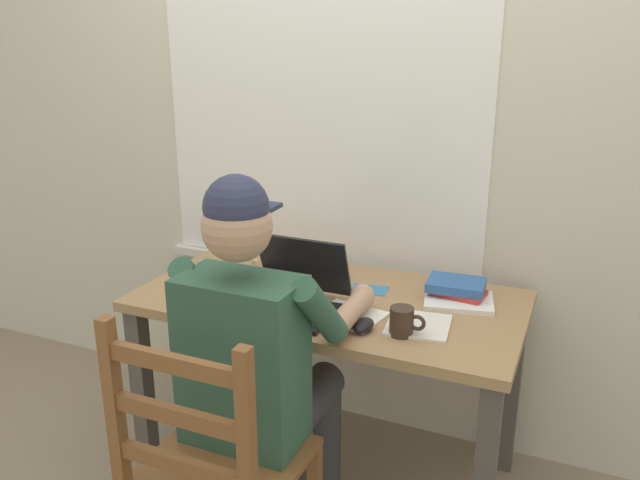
{
  "coord_description": "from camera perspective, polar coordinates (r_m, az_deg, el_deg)",
  "views": [
    {
      "loc": [
        0.79,
        -1.9,
        1.6
      ],
      "look_at": [
        -0.01,
        -0.05,
        0.94
      ],
      "focal_mm": 35.93,
      "sensor_mm": 36.0,
      "label": 1
    }
  ],
  "objects": [
    {
      "name": "ground_plane",
      "position": [
        2.61,
        0.76,
        -19.79
      ],
      "size": [
        8.0,
        8.0,
        0.0
      ],
      "primitive_type": "plane",
      "color": "gray"
    },
    {
      "name": "back_wall",
      "position": [
        2.48,
        4.63,
        10.87
      ],
      "size": [
        6.0,
        0.08,
        2.6
      ],
      "color": "beige",
      "rests_on": "ground"
    },
    {
      "name": "desk",
      "position": [
        2.29,
        0.83,
        -7.43
      ],
      "size": [
        1.33,
        0.68,
        0.72
      ],
      "color": "#9E7A51",
      "rests_on": "ground"
    },
    {
      "name": "seated_person",
      "position": [
        1.94,
        -5.28,
        -10.03
      ],
      "size": [
        0.5,
        0.6,
        1.26
      ],
      "color": "#2D5642",
      "rests_on": "ground"
    },
    {
      "name": "wooden_chair",
      "position": [
        1.86,
        -9.48,
        -19.83
      ],
      "size": [
        0.42,
        0.42,
        0.95
      ],
      "color": "brown",
      "rests_on": "ground"
    },
    {
      "name": "laptop",
      "position": [
        2.15,
        -2.51,
        -4.63
      ],
      "size": [
        0.33,
        0.31,
        0.22
      ],
      "color": "black",
      "rests_on": "desk"
    },
    {
      "name": "computer_mouse",
      "position": [
        2.0,
        3.88,
        -7.59
      ],
      "size": [
        0.06,
        0.1,
        0.03
      ],
      "primitive_type": "ellipsoid",
      "color": "black",
      "rests_on": "desk"
    },
    {
      "name": "coffee_mug_white",
      "position": [
        2.5,
        -6.79,
        -1.35
      ],
      "size": [
        0.12,
        0.08,
        0.1
      ],
      "color": "beige",
      "rests_on": "desk"
    },
    {
      "name": "coffee_mug_dark",
      "position": [
        1.97,
        7.36,
        -7.21
      ],
      "size": [
        0.11,
        0.07,
        0.09
      ],
      "color": "#38281E",
      "rests_on": "desk"
    },
    {
      "name": "book_stack_main",
      "position": [
        2.26,
        12.11,
        -4.32
      ],
      "size": [
        0.21,
        0.15,
        0.07
      ],
      "color": "#BC332D",
      "rests_on": "desk"
    },
    {
      "name": "book_stack_side",
      "position": [
        2.4,
        -0.86,
        -2.26
      ],
      "size": [
        0.21,
        0.15,
        0.09
      ],
      "color": "white",
      "rests_on": "desk"
    },
    {
      "name": "paper_pile_near_laptop",
      "position": [
        2.04,
        8.76,
        -7.5
      ],
      "size": [
        0.21,
        0.22,
        0.01
      ],
      "primitive_type": "cube",
      "rotation": [
        0.0,
        0.0,
        0.12
      ],
      "color": "silver",
      "rests_on": "desk"
    },
    {
      "name": "paper_pile_back_corner",
      "position": [
        2.09,
        2.61,
        -6.73
      ],
      "size": [
        0.24,
        0.21,
        0.01
      ],
      "primitive_type": "cube",
      "rotation": [
        0.0,
        0.0,
        -0.19
      ],
      "color": "white",
      "rests_on": "desk"
    },
    {
      "name": "paper_pile_side",
      "position": [
        2.23,
        12.24,
        -5.32
      ],
      "size": [
        0.26,
        0.22,
        0.02
      ],
      "primitive_type": "cube",
      "rotation": [
        0.0,
        0.0,
        0.21
      ],
      "color": "white",
      "rests_on": "desk"
    },
    {
      "name": "landscape_photo_print",
      "position": [
        2.3,
        4.43,
        -4.42
      ],
      "size": [
        0.14,
        0.1,
        0.0
      ],
      "primitive_type": "cube",
      "rotation": [
        0.0,
        0.0,
        0.11
      ],
      "color": "teal",
      "rests_on": "desk"
    }
  ]
}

